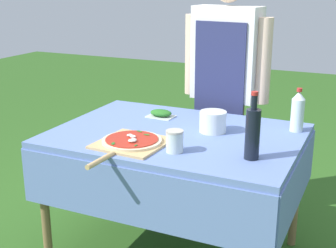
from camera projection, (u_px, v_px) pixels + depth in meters
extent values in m
cube|color=#607AB7|center=(177.00, 136.00, 2.47)|extent=(1.28, 0.92, 0.04)
cube|color=#607AB7|center=(135.00, 199.00, 2.11)|extent=(1.28, 0.01, 0.28)
cube|color=#607AB7|center=(206.00, 138.00, 2.92)|extent=(1.28, 0.01, 0.28)
cube|color=#607AB7|center=(77.00, 146.00, 2.77)|extent=(0.01, 0.92, 0.28)
cube|color=#607AB7|center=(298.00, 184.00, 2.26)|extent=(0.01, 0.92, 0.28)
cylinder|color=olive|center=(45.00, 210.00, 2.46)|extent=(0.05, 0.05, 0.71)
cylinder|color=olive|center=(122.00, 159.00, 3.16)|extent=(0.05, 0.05, 0.71)
cylinder|color=olive|center=(296.00, 190.00, 2.70)|extent=(0.05, 0.05, 0.71)
cylinder|color=#70604C|center=(233.00, 157.00, 3.10)|extent=(0.11, 0.11, 0.78)
cylinder|color=#70604C|center=(212.00, 153.00, 3.17)|extent=(0.11, 0.11, 0.78)
cube|color=silver|center=(227.00, 54.00, 2.93)|extent=(0.44, 0.23, 0.58)
cube|color=navy|center=(219.00, 91.00, 2.92)|extent=(0.34, 0.05, 0.85)
cylinder|color=beige|center=(264.00, 61.00, 2.82)|extent=(0.09, 0.09, 0.52)
cylinder|color=beige|center=(192.00, 55.00, 3.06)|extent=(0.09, 0.09, 0.52)
cube|color=tan|center=(132.00, 143.00, 2.29)|extent=(0.34, 0.34, 0.01)
cylinder|color=tan|center=(101.00, 160.00, 2.07)|extent=(0.04, 0.20, 0.02)
cylinder|color=beige|center=(132.00, 141.00, 2.28)|extent=(0.29, 0.29, 0.01)
cylinder|color=#B22819|center=(132.00, 139.00, 2.28)|extent=(0.26, 0.26, 0.00)
ellipsoid|color=white|center=(130.00, 135.00, 2.31)|extent=(0.04, 0.04, 0.01)
ellipsoid|color=white|center=(134.00, 140.00, 2.24)|extent=(0.04, 0.04, 0.01)
ellipsoid|color=white|center=(132.00, 141.00, 2.23)|extent=(0.05, 0.05, 0.02)
ellipsoid|color=white|center=(132.00, 136.00, 2.30)|extent=(0.04, 0.04, 0.01)
ellipsoid|color=white|center=(133.00, 137.00, 2.29)|extent=(0.03, 0.04, 0.01)
ellipsoid|color=#286B23|center=(136.00, 145.00, 2.18)|extent=(0.01, 0.03, 0.00)
ellipsoid|color=#286B23|center=(139.00, 131.00, 2.38)|extent=(0.04, 0.03, 0.00)
ellipsoid|color=#286B23|center=(147.00, 135.00, 2.33)|extent=(0.04, 0.02, 0.00)
ellipsoid|color=#286B23|center=(113.00, 143.00, 2.21)|extent=(0.03, 0.04, 0.00)
cylinder|color=black|center=(252.00, 134.00, 2.07)|extent=(0.07, 0.07, 0.23)
cylinder|color=black|center=(254.00, 102.00, 2.03)|extent=(0.03, 0.03, 0.06)
cylinder|color=#B22823|center=(255.00, 93.00, 2.02)|extent=(0.03, 0.03, 0.02)
cylinder|color=silver|center=(297.00, 115.00, 2.46)|extent=(0.07, 0.07, 0.17)
cone|color=silver|center=(299.00, 95.00, 2.43)|extent=(0.07, 0.07, 0.04)
cylinder|color=#B22823|center=(300.00, 90.00, 2.42)|extent=(0.03, 0.03, 0.02)
cube|color=silver|center=(161.00, 116.00, 2.74)|extent=(0.16, 0.12, 0.01)
ellipsoid|color=#286B23|center=(161.00, 113.00, 2.73)|extent=(0.14, 0.10, 0.04)
cylinder|color=silver|center=(213.00, 122.00, 2.46)|extent=(0.14, 0.14, 0.11)
cylinder|color=silver|center=(175.00, 142.00, 2.17)|extent=(0.08, 0.08, 0.09)
cylinder|color=#B22819|center=(175.00, 145.00, 2.18)|extent=(0.07, 0.07, 0.07)
cylinder|color=#B7B2A3|center=(175.00, 132.00, 2.16)|extent=(0.08, 0.08, 0.01)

